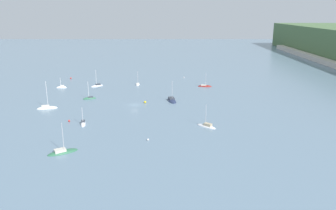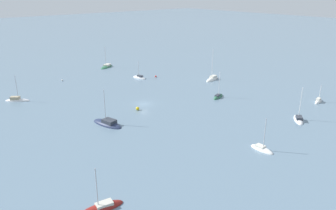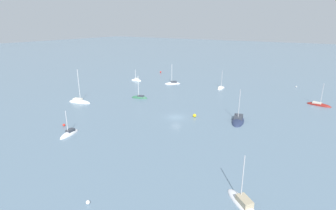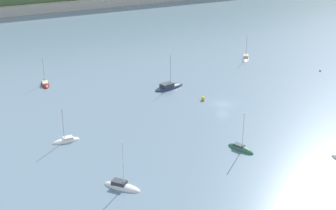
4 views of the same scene
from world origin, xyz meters
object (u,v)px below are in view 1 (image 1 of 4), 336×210
Objects in this scene: sailboat_2 at (90,99)px; mooring_buoy_1 at (184,77)px; sailboat_1 at (62,152)px; mooring_buoy_2 at (69,121)px; sailboat_0 at (97,86)px; sailboat_4 at (138,85)px; sailboat_6 at (207,126)px; mooring_buoy_0 at (71,78)px; sailboat_9 at (62,88)px; mooring_buoy_3 at (145,102)px; sailboat_3 at (205,86)px; sailboat_8 at (172,101)px; sailboat_7 at (83,124)px; sailboat_5 at (47,108)px; mooring_buoy_4 at (148,140)px.

sailboat_2 reaches higher than mooring_buoy_1.
sailboat_1 is 13.94× the size of mooring_buoy_2.
mooring_buoy_1 is (-43.75, 41.04, 0.19)m from sailboat_2.
mooring_buoy_1 is (-20.31, 42.73, 0.16)m from sailboat_0.
mooring_buoy_1 is (-17.11, 23.50, 0.19)m from sailboat_4.
mooring_buoy_0 is (-74.56, -63.63, 0.24)m from sailboat_6.
sailboat_9 is 10.09× the size of mooring_buoy_1.
sailboat_1 is at bearing 97.11° from sailboat_9.
sailboat_9 reaches higher than mooring_buoy_3.
mooring_buoy_0 is at bearing 174.51° from sailboat_3.
sailboat_8 is (29.89, 16.26, 0.04)m from sailboat_4.
sailboat_0 is 11.03× the size of mooring_buoy_0.
sailboat_7 is at bearing 80.58° from sailboat_2.
sailboat_5 reaches higher than mooring_buoy_2.
sailboat_0 is at bearing -64.58° from mooring_buoy_1.
sailboat_4 is at bearing 179.99° from sailboat_9.
sailboat_5 reaches higher than sailboat_3.
sailboat_2 is 1.10× the size of sailboat_3.
sailboat_2 is 18.72m from sailboat_5.
sailboat_1 reaches higher than sailboat_0.
mooring_buoy_1 is at bearing -52.37° from sailboat_4.
mooring_buoy_4 is at bearing 73.81° from sailboat_0.
sailboat_3 is (-22.54, 49.92, -0.02)m from sailboat_2.
sailboat_0 is 73.96m from mooring_buoy_4.
sailboat_0 is at bearing 175.91° from sailboat_7.
sailboat_5 reaches higher than sailboat_8.
sailboat_1 is 21.69m from sailboat_7.
sailboat_5 is at bearing -128.40° from mooring_buoy_4.
mooring_buoy_4 is at bearing -9.26° from mooring_buoy_1.
sailboat_1 is 15.17× the size of mooring_buoy_4.
sailboat_5 is 19.68× the size of mooring_buoy_4.
mooring_buoy_2 is at bearing 71.08° from sailboat_2.
sailboat_9 reaches higher than mooring_buoy_2.
mooring_buoy_1 is (-21.21, -8.88, 0.21)m from sailboat_3.
mooring_buoy_1 is at bearing 38.57° from sailboat_1.
sailboat_0 is 0.76× the size of sailboat_5.
sailboat_8 is 47.55m from mooring_buoy_1.
sailboat_1 is 76.67m from sailboat_9.
sailboat_5 reaches higher than mooring_buoy_3.
sailboat_0 reaches higher than sailboat_4.
sailboat_5 is 19.43m from mooring_buoy_2.
sailboat_4 is 59.21m from sailboat_7.
sailboat_0 is at bearing 64.05° from sailboat_1.
sailboat_7 is 83.18m from mooring_buoy_1.
sailboat_5 is 78.70m from mooring_buoy_1.
sailboat_8 is (25.79, -16.12, 0.05)m from sailboat_3.
sailboat_1 is 0.77× the size of sailboat_5.
sailboat_8 is 56.70m from sailboat_9.
sailboat_1 is at bearing -10.93° from sailboat_7.
mooring_buoy_1 is at bearing -48.14° from sailboat_6.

